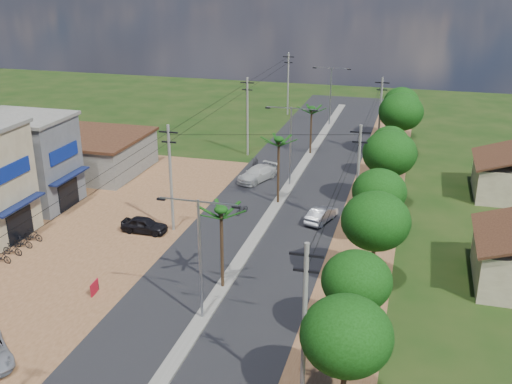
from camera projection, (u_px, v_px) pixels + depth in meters
The scene contains 33 objects.
ground at pixel (202, 320), 37.16m from camera, with size 160.00×160.00×0.00m, color black.
road at pixel (264, 225), 50.67m from camera, with size 12.00×110.00×0.04m, color black.
median at pixel (273, 211), 53.35m from camera, with size 1.00×90.00×0.18m, color #605E56.
dirt_lot_west at pixel (62, 239), 48.12m from camera, with size 18.00×46.00×0.04m, color brown.
dirt_shoulder_east at pixel (365, 236), 48.54m from camera, with size 5.00×90.00×0.03m, color brown.
shophouse_grey at pixel (26, 161), 53.81m from camera, with size 9.00×6.40×8.30m.
low_shed at pixel (94, 153), 63.35m from camera, with size 10.40×10.40×3.95m.
tree_east_a at pixel (346, 336), 27.78m from camera, with size 4.40×4.40×6.37m.
tree_east_b at pixel (357, 281), 33.37m from camera, with size 4.00×4.00×5.83m.
tree_east_c at pixel (376, 221), 39.31m from camera, with size 4.60×4.60×6.83m.
tree_east_d at pixel (379, 192), 45.88m from camera, with size 4.20×4.20×6.13m.
tree_east_e at pixel (390, 153), 52.77m from camera, with size 4.80×4.80×7.14m.
tree_east_f at pixel (390, 142), 60.51m from camera, with size 3.80×3.80×5.52m.
tree_east_g at pixel (401, 112), 67.09m from camera, with size 5.00×5.00×7.38m.
tree_east_h at pixel (401, 102), 74.58m from camera, with size 4.40×4.40×6.52m.
palm_median_near at pixel (221, 213), 38.80m from camera, with size 2.00×2.00×6.15m.
palm_median_mid at pixel (279, 142), 53.09m from camera, with size 2.00×2.00×6.55m.
palm_median_far at pixel (312, 110), 67.73m from camera, with size 2.00×2.00×5.85m.
streetlight_near at pixel (200, 250), 35.46m from camera, with size 5.10×0.18×8.00m.
streetlight_mid at pixel (291, 140), 57.99m from camera, with size 5.10×0.18×8.00m.
streetlight_far at pixel (331, 91), 80.52m from camera, with size 5.10×0.18×8.00m.
utility_pole_w_b at pixel (171, 176), 48.04m from camera, with size 1.60×0.24×9.00m.
utility_pole_w_c at pixel (247, 115), 67.86m from camera, with size 1.60×0.24×9.00m.
utility_pole_w_d at pixel (288, 82), 86.79m from camera, with size 1.60×0.24×9.00m.
utility_pole_e_a at pixel (304, 324), 28.19m from camera, with size 1.60×0.24×9.00m.
utility_pole_e_b at pixel (358, 176), 48.01m from camera, with size 1.60×0.24×9.00m.
utility_pole_e_c at pixel (380, 115), 67.83m from camera, with size 1.60×0.24×9.00m.
car_silver_mid at pixel (321, 215), 51.08m from camera, with size 1.36×3.90×1.29m, color #97999E.
car_white_far at pixel (257, 174), 60.87m from camera, with size 2.03×5.00×1.45m, color #A9A9A4.
car_parked_dark at pixel (144, 225), 49.05m from camera, with size 1.55×3.85×1.31m, color black.
moto_rider_west_a at pixel (242, 210), 52.73m from camera, with size 0.57×1.64×0.86m, color black.
moto_rider_west_b at pixel (255, 162), 65.35m from camera, with size 0.47×1.66×1.00m, color black.
roadside_sign at pixel (95, 288), 39.89m from camera, with size 0.16×1.12×0.93m.
Camera 1 is at (11.78, -29.88, 20.57)m, focal length 42.00 mm.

